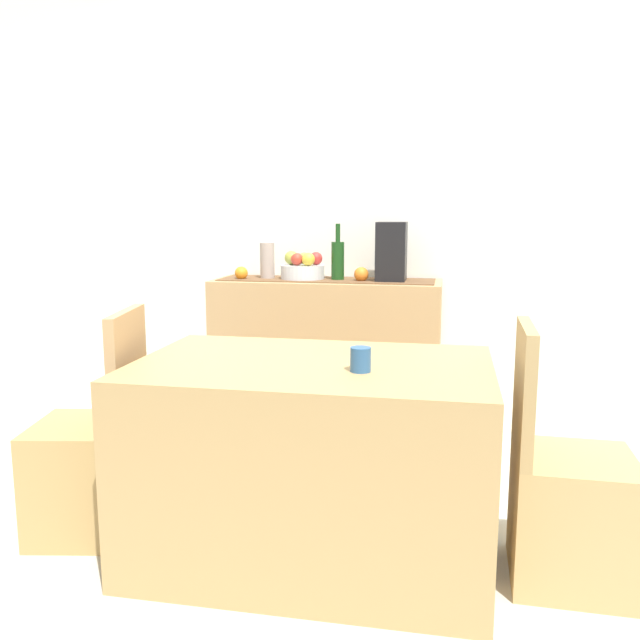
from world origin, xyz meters
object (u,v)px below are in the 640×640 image
object	(u,v)px
sideboard_console	(326,359)
ceramic_vase	(267,261)
coffee_cup	(361,359)
chair_by_corner	(568,507)
fruit_bowl	(303,272)
wine_bottle	(338,260)
chair_near_window	(92,468)
dining_table	(313,460)
coffee_maker	(391,252)

from	to	relation	value
sideboard_console	ceramic_vase	distance (m)	0.65
coffee_cup	ceramic_vase	bearing A→B (deg)	116.76
sideboard_console	chair_by_corner	bearing A→B (deg)	-50.49
sideboard_console	fruit_bowl	xyz separation A→B (m)	(-0.14, 0.00, 0.49)
wine_bottle	chair_by_corner	xyz separation A→B (m)	(1.04, -1.33, -0.74)
chair_near_window	dining_table	bearing A→B (deg)	-0.19
coffee_cup	chair_by_corner	distance (m)	0.89
wine_bottle	coffee_maker	size ratio (longest dim) A/B	0.97
sideboard_console	chair_near_window	size ratio (longest dim) A/B	1.41
dining_table	coffee_cup	world-z (taller)	coffee_cup
chair_near_window	fruit_bowl	bearing A→B (deg)	66.92
ceramic_vase	coffee_cup	xyz separation A→B (m)	(0.73, -1.44, -0.22)
fruit_bowl	coffee_cup	xyz separation A→B (m)	(0.52, -1.44, -0.16)
ceramic_vase	chair_by_corner	bearing A→B (deg)	-42.81
chair_near_window	chair_by_corner	distance (m)	1.80
fruit_bowl	dining_table	world-z (taller)	fruit_bowl
ceramic_vase	chair_near_window	size ratio (longest dim) A/B	0.23
coffee_maker	dining_table	world-z (taller)	coffee_maker
chair_by_corner	coffee_cup	bearing A→B (deg)	-171.38
fruit_bowl	chair_by_corner	world-z (taller)	fruit_bowl
coffee_cup	sideboard_console	bearing A→B (deg)	105.01
sideboard_console	coffee_maker	distance (m)	0.71
fruit_bowl	dining_table	xyz separation A→B (m)	(0.33, -1.33, -0.57)
dining_table	coffee_cup	bearing A→B (deg)	-29.78
chair_by_corner	chair_near_window	bearing A→B (deg)	179.92
fruit_bowl	wine_bottle	xyz separation A→B (m)	(0.20, 0.00, 0.07)
ceramic_vase	dining_table	world-z (taller)	ceramic_vase
fruit_bowl	dining_table	distance (m)	1.49
chair_near_window	chair_by_corner	world-z (taller)	same
sideboard_console	wine_bottle	xyz separation A→B (m)	(0.06, 0.00, 0.56)
wine_bottle	chair_near_window	world-z (taller)	wine_bottle
coffee_cup	chair_by_corner	size ratio (longest dim) A/B	0.09
wine_bottle	ceramic_vase	xyz separation A→B (m)	(-0.40, -0.00, -0.01)
wine_bottle	coffee_maker	bearing A→B (deg)	-0.00
coffee_cup	chair_near_window	bearing A→B (deg)	174.20
dining_table	ceramic_vase	bearing A→B (deg)	111.98
sideboard_console	fruit_bowl	world-z (taller)	fruit_bowl
coffee_cup	wine_bottle	bearing A→B (deg)	102.64
wine_bottle	dining_table	bearing A→B (deg)	-84.22
coffee_maker	chair_by_corner	distance (m)	1.72
chair_near_window	chair_by_corner	bearing A→B (deg)	-0.08
sideboard_console	coffee_maker	bearing A→B (deg)	0.00
chair_near_window	chair_by_corner	xyz separation A→B (m)	(1.80, -0.00, 0.00)
ceramic_vase	coffee_cup	distance (m)	1.63
coffee_maker	dining_table	bearing A→B (deg)	-96.86
coffee_maker	ceramic_vase	size ratio (longest dim) A/B	1.57
ceramic_vase	chair_near_window	bearing A→B (deg)	-105.26
wine_bottle	chair_by_corner	distance (m)	1.85
sideboard_console	chair_by_corner	size ratio (longest dim) A/B	1.41
fruit_bowl	ceramic_vase	world-z (taller)	ceramic_vase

